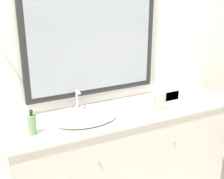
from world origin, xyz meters
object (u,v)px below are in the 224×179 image
(sink_basin, at_px, (85,117))
(appliance_box, at_px, (167,94))
(picture_frame, at_px, (159,103))
(soap_bottle, at_px, (32,124))

(sink_basin, bearing_deg, appliance_box, 3.38)
(picture_frame, bearing_deg, soap_bottle, 176.75)
(appliance_box, bearing_deg, picture_frame, -140.63)
(sink_basin, distance_m, picture_frame, 0.61)
(appliance_box, relative_size, picture_frame, 1.49)
(appliance_box, bearing_deg, sink_basin, -176.62)
(appliance_box, distance_m, picture_frame, 0.25)
(soap_bottle, xyz_separation_m, picture_frame, (1.01, -0.06, -0.00))
(appliance_box, xyz_separation_m, picture_frame, (-0.19, -0.16, 0.01))
(sink_basin, xyz_separation_m, picture_frame, (0.59, -0.11, 0.05))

